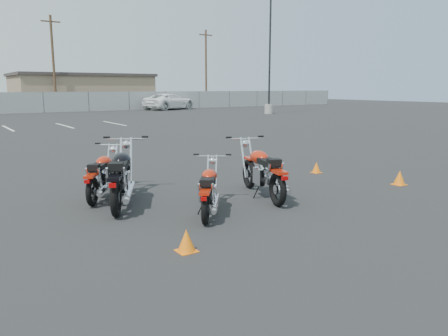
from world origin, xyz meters
TOP-DOWN VIEW (x-y plane):
  - ground at (0.00, 0.00)m, footprint 120.00×120.00m
  - motorcycle_front_red at (-1.69, 2.19)m, footprint 1.46×1.88m
  - motorcycle_second_black at (-1.58, 1.43)m, footprint 1.54×2.33m
  - motorcycle_third_red at (-0.52, -0.00)m, footprint 1.43×1.73m
  - motorcycle_rear_red at (1.03, 0.42)m, footprint 1.16×2.28m
  - training_cone_near at (3.80, 1.62)m, footprint 0.24×0.24m
  - training_cone_far at (4.32, -0.47)m, footprint 0.28×0.28m
  - training_cone_extra at (-1.74, -1.38)m, footprint 0.26×0.26m
  - light_pole_east at (19.46, 22.49)m, footprint 0.80×0.70m
  - tan_building_east at (10.00, 44.00)m, footprint 14.40×9.40m
  - utility_pole_c at (6.00, 39.00)m, footprint 1.80×0.24m
  - utility_pole_d at (24.00, 40.00)m, footprint 1.80×0.24m
  - white_van at (15.76, 33.69)m, footprint 4.92×7.16m

SIDE VIEW (x-z plane):
  - ground at x=0.00m, z-range 0.00..0.00m
  - training_cone_near at x=3.80m, z-range 0.00..0.28m
  - training_cone_extra at x=-1.74m, z-range 0.00..0.31m
  - training_cone_far at x=4.32m, z-range 0.00..0.33m
  - motorcycle_third_red at x=-0.52m, z-range -0.04..0.89m
  - motorcycle_front_red at x=-1.69m, z-range -0.04..0.95m
  - motorcycle_rear_red at x=1.03m, z-range -0.05..1.08m
  - motorcycle_second_black at x=-1.58m, z-range -0.05..1.13m
  - white_van at x=15.76m, z-range 0.00..2.52m
  - tan_building_east at x=10.00m, z-range 0.01..3.71m
  - light_pole_east at x=19.46m, z-range -2.62..8.63m
  - utility_pole_c at x=6.00m, z-range 0.19..9.19m
  - utility_pole_d at x=24.00m, z-range 0.19..9.19m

